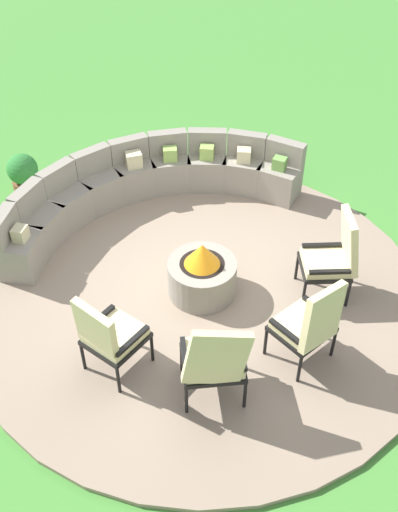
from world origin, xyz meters
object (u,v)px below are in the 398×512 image
(fire_pit, at_px, (202,274))
(lounge_chair_front_right, at_px, (214,359))
(curved_stone_bench, at_px, (145,188))
(lounge_chair_back_right, at_px, (335,256))
(lounge_chair_back_left, at_px, (310,323))
(lounge_chair_front_left, at_px, (108,334))
(potted_plant_1, at_px, (23,174))

(fire_pit, xyz_separation_m, lounge_chair_front_right, (-0.17, -1.50, 0.29))
(curved_stone_bench, relative_size, lounge_chair_back_right, 3.69)
(lounge_chair_front_right, bearing_deg, lounge_chair_back_left, 19.16)
(lounge_chair_front_left, xyz_separation_m, lounge_chair_back_right, (2.63, 0.70, 0.02))
(curved_stone_bench, xyz_separation_m, lounge_chair_back_right, (1.96, -2.09, 0.24))
(fire_pit, distance_m, lounge_chair_front_right, 1.54)
(fire_pit, bearing_deg, lounge_chair_back_left, -54.07)
(fire_pit, xyz_separation_m, lounge_chair_back_left, (0.88, -1.22, 0.28))
(lounge_chair_back_left, relative_size, lounge_chair_back_right, 0.98)
(curved_stone_bench, height_order, lounge_chair_back_left, lounge_chair_back_left)
(lounge_chair_back_right, distance_m, potted_plant_1, 4.59)
(curved_stone_bench, xyz_separation_m, lounge_chair_front_right, (0.30, -3.31, 0.23))
(fire_pit, relative_size, potted_plant_1, 1.23)
(lounge_chair_back_left, bearing_deg, lounge_chair_back_right, 27.22)
(lounge_chair_front_right, xyz_separation_m, lounge_chair_back_right, (1.65, 1.22, 0.01))
(fire_pit, bearing_deg, curved_stone_bench, 104.53)
(lounge_chair_front_left, xyz_separation_m, lounge_chair_front_right, (0.97, -0.52, 0.01))
(lounge_chair_back_left, bearing_deg, potted_plant_1, 98.85)
(lounge_chair_front_left, xyz_separation_m, lounge_chair_back_left, (2.02, -0.23, 0.01))
(curved_stone_bench, distance_m, potted_plant_1, 1.82)
(curved_stone_bench, height_order, lounge_chair_front_right, lounge_chair_front_right)
(lounge_chair_front_left, height_order, lounge_chair_back_left, lounge_chair_back_left)
(lounge_chair_front_right, bearing_deg, potted_plant_1, 120.15)
(curved_stone_bench, bearing_deg, potted_plant_1, 156.66)
(curved_stone_bench, relative_size, lounge_chair_front_left, 3.89)
(fire_pit, height_order, lounge_chair_back_left, lounge_chair_back_left)
(lounge_chair_back_right, bearing_deg, potted_plant_1, 60.31)
(curved_stone_bench, height_order, potted_plant_1, curved_stone_bench)
(lounge_chair_front_right, relative_size, potted_plant_1, 1.73)
(lounge_chair_front_right, height_order, potted_plant_1, lounge_chair_front_right)
(lounge_chair_back_right, height_order, potted_plant_1, lounge_chair_back_right)
(lounge_chair_back_left, relative_size, potted_plant_1, 1.69)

